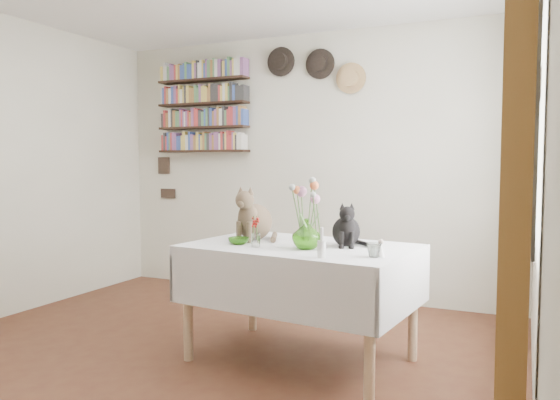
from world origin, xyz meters
The scene contains 16 objects.
room centered at (0.00, 0.00, 1.25)m, with size 4.08×4.58×2.58m.
window centered at (1.97, 0.80, 1.40)m, with size 0.12×1.52×1.32m.
curtain centered at (1.90, -0.12, 1.15)m, with size 0.12×0.38×2.10m, color brown.
dining_table centered at (0.63, 0.58, 0.57)m, with size 1.51×1.06×0.76m.
tabby_cat centered at (0.24, 0.70, 0.94)m, with size 0.25×0.32×0.38m, color brown, non-canonical shape.
black_cat centered at (0.90, 0.67, 0.90)m, with size 0.19×0.24×0.29m, color black, non-canonical shape.
flower_vase centered at (0.72, 0.45, 0.85)m, with size 0.18×0.18×0.19m, color #78CE3B.
green_bowl centered at (0.24, 0.45, 0.78)m, with size 0.14×0.14×0.04m, color #78CE3B.
drinking_glass centered at (1.17, 0.34, 0.80)m, with size 0.09×0.09×0.08m, color white.
candlestick centered at (0.91, 0.21, 0.81)m, with size 0.05×0.05×0.17m.
berry_jar centered at (0.40, 0.39, 0.85)m, with size 0.06×0.06×0.22m.
porcelain_figurine centered at (1.20, 0.37, 0.80)m, with size 0.05×0.05×0.10m.
flower_bouquet centered at (0.72, 0.46, 1.10)m, with size 0.17×0.13×0.39m.
bookshelf_unit centered at (-1.10, 2.16, 1.84)m, with size 1.00×0.16×0.91m.
wall_hats centered at (0.12, 2.19, 2.17)m, with size 0.98×0.09×0.48m.
wall_art_plaques centered at (-1.63, 2.23, 1.12)m, with size 0.21×0.02×0.44m.
Camera 1 is at (1.94, -2.63, 1.29)m, focal length 35.00 mm.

